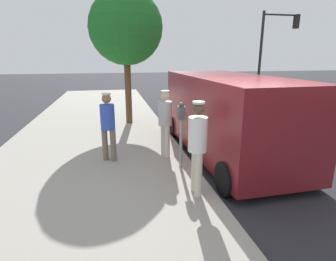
{
  "coord_description": "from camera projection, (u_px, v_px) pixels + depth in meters",
  "views": [
    {
      "loc": [
        2.82,
        5.07,
        2.65
      ],
      "look_at": [
        1.65,
        -0.61,
        1.05
      ],
      "focal_mm": 29.06,
      "sensor_mm": 36.0,
      "label": 1
    }
  ],
  "objects": [
    {
      "name": "ground_plane",
      "position": [
        246.0,
        179.0,
        6.04
      ],
      "size": [
        80.0,
        80.0,
        0.0
      ],
      "primitive_type": "plane",
      "color": "#2D2D33"
    },
    {
      "name": "sidewalk_slab",
      "position": [
        82.0,
        191.0,
        5.33
      ],
      "size": [
        5.0,
        32.0,
        0.15
      ],
      "primitive_type": "cube",
      "color": "#9E998E",
      "rests_on": "ground"
    },
    {
      "name": "parking_meter_near",
      "position": [
        181.0,
        124.0,
        6.03
      ],
      "size": [
        0.14,
        0.18,
        1.52
      ],
      "color": "gray",
      "rests_on": "sidewalk_slab"
    },
    {
      "name": "pedestrian_in_blue",
      "position": [
        108.0,
        123.0,
        6.49
      ],
      "size": [
        0.34,
        0.34,
        1.66
      ],
      "color": "#726656",
      "rests_on": "sidewalk_slab"
    },
    {
      "name": "pedestrian_in_white",
      "position": [
        197.0,
        142.0,
        4.86
      ],
      "size": [
        0.34,
        0.36,
        1.74
      ],
      "color": "beige",
      "rests_on": "sidewalk_slab"
    },
    {
      "name": "pedestrian_in_gray",
      "position": [
        165.0,
        119.0,
        6.81
      ],
      "size": [
        0.34,
        0.35,
        1.68
      ],
      "color": "beige",
      "rests_on": "sidewalk_slab"
    },
    {
      "name": "parked_van",
      "position": [
        227.0,
        114.0,
        7.2
      ],
      "size": [
        2.27,
        5.26,
        2.15
      ],
      "color": "maroon",
      "rests_on": "ground"
    },
    {
      "name": "traffic_light_corner",
      "position": [
        274.0,
        41.0,
        16.51
      ],
      "size": [
        2.48,
        0.42,
        5.2
      ],
      "color": "black",
      "rests_on": "ground"
    },
    {
      "name": "street_tree",
      "position": [
        126.0,
        28.0,
        9.62
      ],
      "size": [
        2.63,
        2.63,
        4.78
      ],
      "color": "brown",
      "rests_on": "sidewalk_slab"
    }
  ]
}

